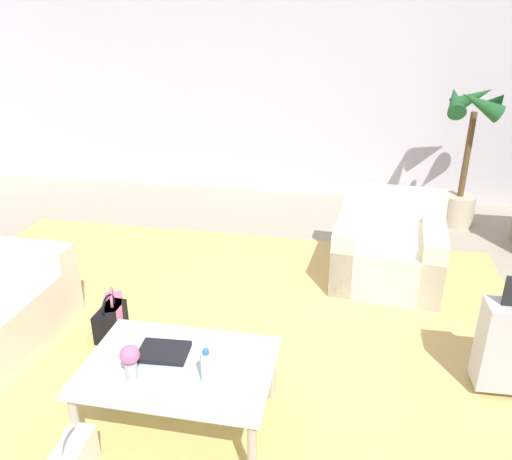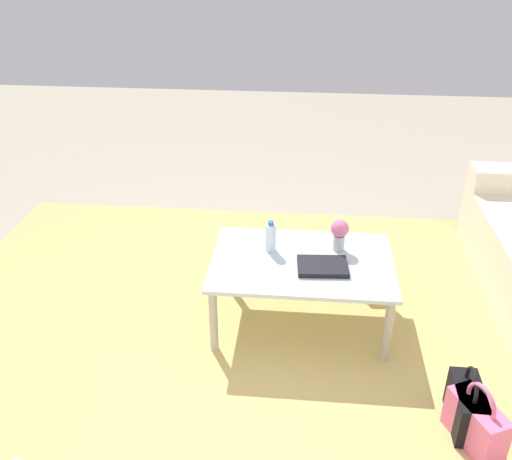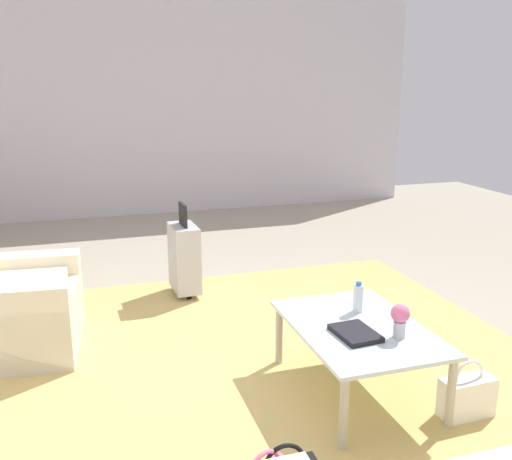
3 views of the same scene
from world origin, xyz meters
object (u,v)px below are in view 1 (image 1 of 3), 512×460
object	(u,v)px
armchair	(388,250)
coffee_table_book	(164,352)
suitcase_silver	(512,345)
handbag_black	(111,321)
water_bottle	(206,367)
flower_vase	(130,359)
handbag_pink	(114,313)
potted_palm	(468,148)
coffee_table	(179,372)

from	to	relation	value
armchair	coffee_table_book	distance (m)	2.53
suitcase_silver	handbag_black	size ratio (longest dim) A/B	2.37
water_bottle	suitcase_silver	bearing A→B (deg)	23.96
flower_vase	handbag_pink	xyz separation A→B (m)	(-0.65, 1.04, -0.44)
water_bottle	handbag_pink	size ratio (longest dim) A/B	0.57
armchair	water_bottle	world-z (taller)	armchair
coffee_table_book	potted_palm	world-z (taller)	potted_palm
armchair	water_bottle	bearing A→B (deg)	-116.02
water_bottle	coffee_table_book	world-z (taller)	water_bottle
potted_palm	coffee_table	bearing A→B (deg)	-120.74
water_bottle	handbag_black	distance (m)	1.43
coffee_table_book	handbag_pink	size ratio (longest dim) A/B	0.82
coffee_table	water_bottle	xyz separation A→B (m)	(0.20, -0.10, 0.15)
suitcase_silver	handbag_pink	bearing A→B (deg)	176.17
suitcase_silver	armchair	bearing A→B (deg)	115.31
coffee_table_book	potted_palm	size ratio (longest dim) A/B	0.18
armchair	handbag_black	size ratio (longest dim) A/B	2.89
coffee_table_book	handbag_pink	bearing A→B (deg)	128.74
water_bottle	coffee_table	bearing A→B (deg)	153.43
flower_vase	handbag_black	xyz separation A→B (m)	(-0.63, 0.94, -0.44)
coffee_table	handbag_black	world-z (taller)	coffee_table
armchair	coffee_table	size ratio (longest dim) A/B	0.94
coffee_table	handbag_black	xyz separation A→B (m)	(-0.85, 0.79, -0.27)
armchair	flower_vase	bearing A→B (deg)	-123.38
suitcase_silver	handbag_pink	distance (m)	2.88
coffee_table_book	suitcase_silver	xyz separation A→B (m)	(2.12, 0.62, -0.10)
coffee_table	flower_vase	bearing A→B (deg)	-145.71
handbag_black	potted_palm	distance (m)	4.29
water_bottle	flower_vase	world-z (taller)	flower_vase
handbag_black	handbag_pink	size ratio (longest dim) A/B	1.00
armchair	coffee_table_book	world-z (taller)	armchair
suitcase_silver	handbag_pink	world-z (taller)	suitcase_silver
coffee_table	suitcase_silver	distance (m)	2.12
coffee_table	suitcase_silver	size ratio (longest dim) A/B	1.29
water_bottle	handbag_black	xyz separation A→B (m)	(-1.05, 0.89, -0.41)
water_bottle	handbag_pink	world-z (taller)	water_bottle
armchair	coffee_table	distance (m)	2.53
potted_palm	armchair	bearing A→B (deg)	-120.24
suitcase_silver	coffee_table	bearing A→B (deg)	-160.71
coffee_table	armchair	bearing A→B (deg)	58.91
handbag_black	potted_palm	size ratio (longest dim) A/B	0.22
water_bottle	coffee_table_book	size ratio (longest dim) A/B	0.69
armchair	handbag_pink	xyz separation A→B (m)	(-2.17, -1.27, -0.16)
flower_vase	handbag_pink	distance (m)	1.30
coffee_table_book	armchair	bearing A→B (deg)	51.76
water_bottle	handbag_pink	bearing A→B (deg)	137.09
flower_vase	handbag_pink	size ratio (longest dim) A/B	0.57
handbag_pink	coffee_table	bearing A→B (deg)	-45.80
coffee_table	flower_vase	size ratio (longest dim) A/B	5.36
handbag_pink	suitcase_silver	bearing A→B (deg)	-3.83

